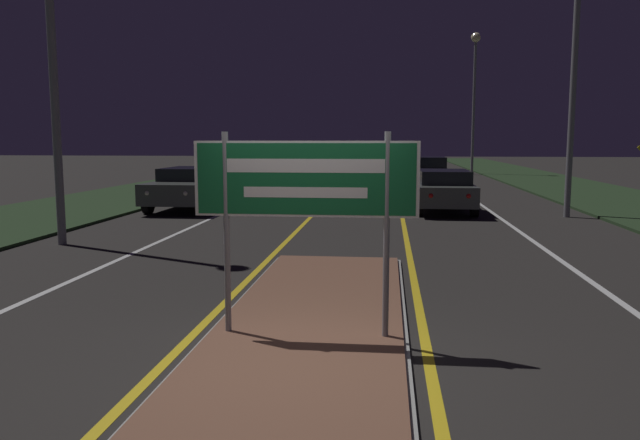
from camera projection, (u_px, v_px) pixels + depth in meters
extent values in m
plane|color=#282623|center=(297.00, 362.00, 6.43)|extent=(160.00, 160.00, 0.00)
cube|color=#999993|center=(306.00, 339.00, 7.09)|extent=(2.32, 9.52, 0.05)
cube|color=brown|center=(306.00, 337.00, 7.09)|extent=(2.20, 9.40, 0.10)
cube|color=#23381E|center=(148.00, 191.00, 27.16)|extent=(5.00, 100.00, 0.08)
cube|color=#23381E|center=(601.00, 196.00, 25.13)|extent=(5.00, 100.00, 0.08)
cube|color=gold|center=(342.00, 185.00, 31.22)|extent=(0.12, 70.00, 0.01)
cube|color=gold|center=(397.00, 186.00, 30.94)|extent=(0.12, 70.00, 0.01)
cube|color=silver|center=(286.00, 185.00, 31.53)|extent=(0.12, 70.00, 0.01)
cube|color=silver|center=(455.00, 186.00, 30.63)|extent=(0.12, 70.00, 0.01)
cube|color=silver|center=(228.00, 185.00, 31.85)|extent=(0.10, 70.00, 0.01)
cube|color=silver|center=(518.00, 187.00, 30.31)|extent=(0.10, 70.00, 0.01)
cylinder|color=gray|center=(227.00, 233.00, 7.03)|extent=(0.07, 0.07, 2.27)
cylinder|color=gray|center=(386.00, 236.00, 6.84)|extent=(0.07, 0.07, 2.27)
cube|color=#146033|center=(305.00, 179.00, 6.86)|extent=(2.49, 0.04, 0.84)
cube|color=white|center=(305.00, 179.00, 6.83)|extent=(2.49, 0.00, 0.84)
cube|color=#146033|center=(305.00, 179.00, 6.83)|extent=(2.42, 0.01, 0.79)
cube|color=white|center=(305.00, 166.00, 6.81)|extent=(1.75, 0.01, 0.15)
cube|color=white|center=(305.00, 192.00, 6.85)|extent=(1.37, 0.01, 0.12)
cylinder|color=gray|center=(52.00, 57.00, 13.15)|extent=(0.18, 0.18, 8.03)
cylinder|color=gray|center=(576.00, 41.00, 17.84)|extent=(0.18, 0.18, 10.19)
cylinder|color=gray|center=(474.00, 108.00, 40.32)|extent=(0.18, 0.18, 8.57)
sphere|color=beige|center=(476.00, 37.00, 39.75)|extent=(0.61, 0.61, 0.61)
cube|color=#4C514C|center=(443.00, 192.00, 19.85)|extent=(1.70, 4.27, 0.61)
cube|color=black|center=(444.00, 177.00, 19.53)|extent=(1.50, 2.22, 0.41)
sphere|color=red|center=(431.00, 196.00, 17.81)|extent=(0.14, 0.14, 0.14)
sphere|color=red|center=(468.00, 196.00, 17.70)|extent=(0.14, 0.14, 0.14)
cylinder|color=black|center=(415.00, 198.00, 21.28)|extent=(0.22, 0.62, 0.62)
cylinder|color=black|center=(464.00, 198.00, 21.11)|extent=(0.22, 0.62, 0.62)
cylinder|color=black|center=(419.00, 206.00, 18.67)|extent=(0.22, 0.62, 0.62)
cylinder|color=black|center=(474.00, 207.00, 18.49)|extent=(0.22, 0.62, 0.62)
cube|color=#4C514C|center=(427.00, 174.00, 29.96)|extent=(1.81, 4.13, 0.61)
cube|color=black|center=(428.00, 163.00, 29.64)|extent=(1.59, 2.15, 0.54)
sphere|color=red|center=(418.00, 175.00, 27.99)|extent=(0.14, 0.14, 0.14)
sphere|color=red|center=(443.00, 175.00, 27.87)|extent=(0.14, 0.14, 0.14)
cylinder|color=black|center=(408.00, 179.00, 31.35)|extent=(0.22, 0.65, 0.65)
cylinder|color=black|center=(443.00, 179.00, 31.17)|extent=(0.22, 0.65, 0.65)
cylinder|color=black|center=(410.00, 182.00, 28.83)|extent=(0.22, 0.65, 0.65)
cylinder|color=black|center=(448.00, 183.00, 28.64)|extent=(0.22, 0.65, 0.65)
cube|color=#4C514C|center=(190.00, 190.00, 20.49)|extent=(1.88, 4.49, 0.64)
cube|color=black|center=(192.00, 174.00, 20.69)|extent=(1.66, 2.33, 0.40)
sphere|color=white|center=(147.00, 193.00, 18.35)|extent=(0.14, 0.14, 0.14)
sphere|color=white|center=(186.00, 193.00, 18.23)|extent=(0.14, 0.14, 0.14)
cylinder|color=black|center=(148.00, 204.00, 19.26)|extent=(0.22, 0.64, 0.64)
cylinder|color=black|center=(205.00, 204.00, 19.07)|extent=(0.22, 0.64, 0.64)
cylinder|color=black|center=(178.00, 196.00, 22.00)|extent=(0.22, 0.64, 0.64)
cylinder|color=black|center=(228.00, 196.00, 21.81)|extent=(0.22, 0.64, 0.64)
cube|color=maroon|center=(319.00, 172.00, 30.81)|extent=(1.85, 4.62, 0.70)
cube|color=black|center=(319.00, 161.00, 31.01)|extent=(1.63, 2.40, 0.41)
sphere|color=white|center=(301.00, 173.00, 28.60)|extent=(0.14, 0.14, 0.14)
sphere|color=white|center=(325.00, 173.00, 28.47)|extent=(0.14, 0.14, 0.14)
cylinder|color=black|center=(297.00, 181.00, 29.53)|extent=(0.22, 0.66, 0.66)
cylinder|color=black|center=(334.00, 181.00, 29.34)|extent=(0.22, 0.66, 0.66)
cylinder|color=black|center=(305.00, 177.00, 32.36)|extent=(0.22, 0.66, 0.66)
cylinder|color=black|center=(339.00, 178.00, 32.17)|extent=(0.22, 0.66, 0.66)
cube|color=black|center=(338.00, 163.00, 44.61)|extent=(1.79, 4.05, 0.62)
cube|color=black|center=(338.00, 155.00, 44.78)|extent=(1.57, 2.10, 0.43)
sphere|color=white|center=(327.00, 163.00, 42.68)|extent=(0.14, 0.14, 0.14)
sphere|color=white|center=(343.00, 163.00, 42.56)|extent=(0.14, 0.14, 0.14)
cylinder|color=black|center=(324.00, 168.00, 43.50)|extent=(0.22, 0.66, 0.66)
cylinder|color=black|center=(348.00, 168.00, 43.32)|extent=(0.22, 0.66, 0.66)
cylinder|color=black|center=(327.00, 166.00, 45.98)|extent=(0.22, 0.66, 0.66)
cylinder|color=black|center=(350.00, 166.00, 45.80)|extent=(0.22, 0.66, 0.66)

